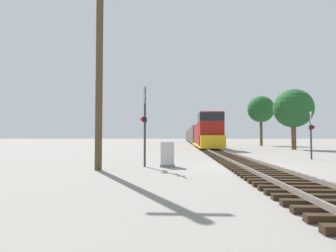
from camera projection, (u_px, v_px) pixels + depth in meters
ground_plane at (248, 167)px, 14.23m from camera, size 400.00×400.00×0.00m
rail_track_bed at (248, 164)px, 14.23m from camera, size 2.60×160.00×0.31m
freight_train at (194, 135)px, 71.30m from camera, size 2.87×85.82×4.59m
crossing_signal_near at (144, 121)px, 14.51m from camera, size 0.39×1.01×4.61m
crossing_signal_far at (311, 130)px, 19.09m from camera, size 0.59×1.00×3.50m
relay_cabinet at (167, 154)px, 14.44m from camera, size 0.79×0.66×1.37m
utility_pole at (99, 74)px, 13.13m from camera, size 1.80×0.35×9.45m
tree_far_right at (293, 109)px, 33.85m from camera, size 4.96×4.96×7.80m
tree_mid_background at (261, 109)px, 48.64m from camera, size 4.88×4.88×9.22m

